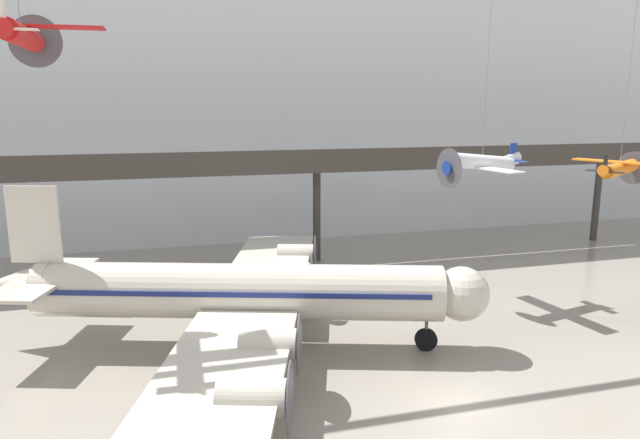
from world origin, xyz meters
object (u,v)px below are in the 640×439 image
(suspended_plane_orange_highwing, at_px, (620,168))
(suspended_plane_white_twin, at_px, (482,163))
(suspended_plane_red_highwing, at_px, (21,35))
(airliner_silver_main, at_px, (237,292))

(suspended_plane_orange_highwing, bearing_deg, suspended_plane_white_twin, 133.89)
(suspended_plane_red_highwing, bearing_deg, suspended_plane_white_twin, -78.37)
(airliner_silver_main, xyz_separation_m, suspended_plane_white_twin, (17.93, 3.98, 6.65))
(suspended_plane_red_highwing, height_order, suspended_plane_white_twin, suspended_plane_red_highwing)
(suspended_plane_orange_highwing, height_order, suspended_plane_red_highwing, suspended_plane_red_highwing)
(airliner_silver_main, bearing_deg, suspended_plane_red_highwing, -157.01)
(suspended_plane_orange_highwing, distance_m, suspended_plane_white_twin, 9.34)
(airliner_silver_main, xyz_separation_m, suspended_plane_orange_highwing, (26.69, 0.75, 6.38))
(airliner_silver_main, height_order, suspended_plane_red_highwing, suspended_plane_red_highwing)
(airliner_silver_main, bearing_deg, suspended_plane_white_twin, 29.88)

